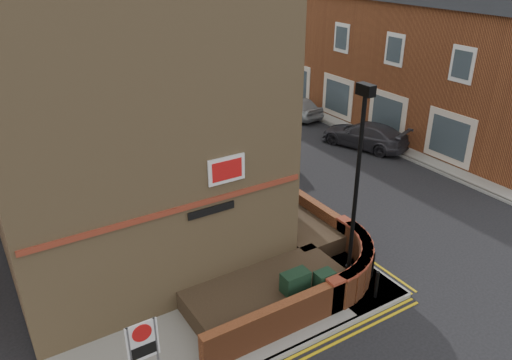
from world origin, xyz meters
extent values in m
plane|color=black|center=(0.00, 0.00, 0.00)|extent=(120.00, 120.00, 0.00)
cube|color=gray|center=(-3.50, 1.50, 0.06)|extent=(13.00, 3.00, 0.12)
cube|color=gray|center=(2.00, 16.00, 0.06)|extent=(2.00, 32.00, 0.12)
cube|color=gray|center=(13.00, 13.00, 0.06)|extent=(4.00, 40.00, 0.12)
cube|color=gray|center=(3.00, 16.00, 0.06)|extent=(0.15, 32.00, 0.12)
cube|color=gray|center=(11.00, 13.00, 0.06)|extent=(0.15, 40.00, 0.12)
cube|color=gold|center=(3.25, 16.00, 0.01)|extent=(0.28, 32.00, 0.01)
cube|color=#9B7C52|center=(-3.00, 8.00, 5.62)|extent=(8.00, 10.00, 11.00)
cube|color=maroon|center=(-3.00, 2.97, 3.32)|extent=(7.80, 0.06, 0.15)
cube|color=white|center=(-1.50, 2.96, 4.12)|extent=(1.10, 0.05, 0.75)
cube|color=black|center=(-2.00, 2.96, 3.02)|extent=(1.40, 0.04, 0.22)
cylinder|color=black|center=(1.60, 1.20, 3.12)|extent=(0.12, 0.12, 6.00)
cylinder|color=black|center=(1.60, 1.20, 0.52)|extent=(0.20, 0.20, 0.80)
cube|color=black|center=(1.60, 1.20, 6.27)|extent=(0.25, 0.50, 0.30)
cube|color=#15311D|center=(-0.30, 1.30, 0.72)|extent=(0.80, 0.45, 1.20)
cube|color=#15311D|center=(0.50, 1.00, 0.67)|extent=(0.55, 0.40, 1.10)
cylinder|color=black|center=(2.00, 0.40, 0.57)|extent=(0.11, 0.11, 0.90)
cylinder|color=black|center=(2.60, 1.20, 0.57)|extent=(0.11, 0.11, 0.90)
cylinder|color=slate|center=(-4.70, 0.50, 1.22)|extent=(0.06, 0.06, 2.20)
cube|color=white|center=(-5.00, 0.50, 1.82)|extent=(0.72, 0.04, 1.00)
cylinder|color=red|center=(-5.00, 0.47, 2.07)|extent=(0.44, 0.02, 0.44)
cube|color=brown|center=(14.50, 17.00, 3.50)|extent=(5.00, 30.00, 7.00)
cube|color=beige|center=(14.50, 38.00, 3.50)|extent=(5.00, 12.00, 7.00)
cylinder|color=#382B1E|center=(2.00, 14.00, 2.40)|extent=(0.24, 0.24, 4.55)
sphere|color=#224C19|center=(2.00, 14.00, 5.00)|extent=(3.64, 3.64, 3.64)
sphere|color=#224C19|center=(2.40, 13.70, 4.15)|extent=(2.60, 2.60, 2.60)
sphere|color=#224C19|center=(1.70, 14.40, 4.54)|extent=(2.86, 2.86, 2.86)
cylinder|color=#382B1E|center=(2.00, 22.00, 2.64)|extent=(0.24, 0.24, 5.04)
sphere|color=#224C19|center=(2.00, 22.00, 5.52)|extent=(4.03, 4.03, 4.03)
sphere|color=#224C19|center=(2.40, 21.70, 4.58)|extent=(2.88, 2.88, 2.88)
sphere|color=#224C19|center=(1.70, 22.40, 5.02)|extent=(3.17, 3.17, 3.17)
cylinder|color=#382B1E|center=(2.00, 30.00, 2.50)|extent=(0.24, 0.24, 4.76)
sphere|color=#224C19|center=(2.00, 30.00, 5.22)|extent=(3.81, 3.81, 3.81)
sphere|color=#224C19|center=(2.40, 29.70, 4.34)|extent=(2.72, 2.72, 2.72)
sphere|color=#224C19|center=(1.70, 30.40, 4.74)|extent=(2.99, 2.99, 2.99)
cylinder|color=black|center=(2.40, 25.00, 1.72)|extent=(0.10, 0.10, 3.20)
imported|color=black|center=(2.40, 25.00, 3.82)|extent=(0.20, 0.16, 1.00)
imported|color=#9EA0A6|center=(5.00, 11.22, 0.62)|extent=(2.59, 3.99, 1.24)
imported|color=maroon|center=(4.85, 21.76, 0.66)|extent=(2.28, 4.77, 1.31)
imported|color=#343238|center=(10.31, 9.81, 0.65)|extent=(3.24, 4.86, 1.31)
imported|color=#989B9F|center=(10.12, 15.80, 0.68)|extent=(2.01, 4.14, 1.36)
camera|label=1|loc=(-7.27, -7.80, 9.62)|focal=35.00mm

